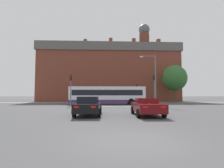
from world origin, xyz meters
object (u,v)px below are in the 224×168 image
(car_roadster_right, at_px, (147,107))
(pedestrian_waiting, at_px, (105,98))
(street_lamp_junction, at_px, (153,75))
(traffic_light_near_right, at_px, (154,85))
(car_saloon_left, at_px, (89,106))
(traffic_light_near_left, at_px, (71,85))
(traffic_light_far_right, at_px, (137,90))
(bus_crossing_lead, at_px, (107,95))

(car_roadster_right, xyz_separation_m, pedestrian_waiting, (-3.02, 24.36, 0.31))
(street_lamp_junction, bearing_deg, traffic_light_near_right, 59.83)
(car_roadster_right, height_order, traffic_light_near_right, traffic_light_near_right)
(car_saloon_left, distance_m, street_lamp_junction, 13.62)
(traffic_light_near_right, distance_m, street_lamp_junction, 1.64)
(car_saloon_left, distance_m, traffic_light_near_left, 11.79)
(car_saloon_left, distance_m, traffic_light_far_right, 24.39)
(traffic_light_near_right, height_order, traffic_light_near_left, traffic_light_near_right)
(car_roadster_right, xyz_separation_m, bus_crossing_lead, (-2.74, 16.19, 0.91))
(traffic_light_far_right, distance_m, street_lamp_junction, 12.65)
(car_roadster_right, distance_m, traffic_light_far_right, 23.71)
(car_roadster_right, relative_size, traffic_light_near_right, 0.96)
(traffic_light_near_right, xyz_separation_m, traffic_light_near_left, (-11.91, -0.11, -0.04))
(car_saloon_left, height_order, bus_crossing_lead, bus_crossing_lead)
(street_lamp_junction, bearing_deg, car_saloon_left, -127.42)
(traffic_light_near_right, relative_size, pedestrian_waiting, 2.64)
(pedestrian_waiting, bearing_deg, traffic_light_far_right, -155.49)
(traffic_light_near_right, distance_m, pedestrian_waiting, 14.72)
(pedestrian_waiting, bearing_deg, traffic_light_near_left, 102.26)
(car_roadster_right, bearing_deg, traffic_light_near_left, 125.48)
(bus_crossing_lead, relative_size, traffic_light_near_left, 2.84)
(traffic_light_near_left, height_order, pedestrian_waiting, traffic_light_near_left)
(traffic_light_near_right, xyz_separation_m, pedestrian_waiting, (-6.98, 12.81, -2.00))
(bus_crossing_lead, distance_m, traffic_light_far_right, 9.64)
(bus_crossing_lead, xyz_separation_m, traffic_light_near_left, (-5.21, -4.74, 1.37))
(traffic_light_far_right, distance_m, pedestrian_waiting, 6.91)
(car_saloon_left, bearing_deg, car_roadster_right, -4.46)
(street_lamp_junction, bearing_deg, pedestrian_waiting, 115.87)
(car_saloon_left, distance_m, car_roadster_right, 4.45)
(traffic_light_near_left, bearing_deg, bus_crossing_lead, 42.29)
(car_saloon_left, bearing_deg, traffic_light_near_left, 108.50)
(car_roadster_right, xyz_separation_m, traffic_light_near_right, (3.96, 11.56, 2.31))
(car_roadster_right, bearing_deg, car_saloon_left, 175.41)
(bus_crossing_lead, height_order, street_lamp_junction, street_lamp_junction)
(bus_crossing_lead, bearing_deg, traffic_light_near_right, -124.65)
(traffic_light_far_right, height_order, street_lamp_junction, street_lamp_junction)
(traffic_light_near_left, xyz_separation_m, street_lamp_junction, (11.49, -0.61, 1.45))
(traffic_light_near_right, height_order, pedestrian_waiting, traffic_light_near_right)
(car_roadster_right, relative_size, pedestrian_waiting, 2.54)
(traffic_light_far_right, xyz_separation_m, pedestrian_waiting, (-6.64, 1.01, -1.60))
(bus_crossing_lead, relative_size, traffic_light_far_right, 3.27)
(car_saloon_left, height_order, car_roadster_right, car_saloon_left)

